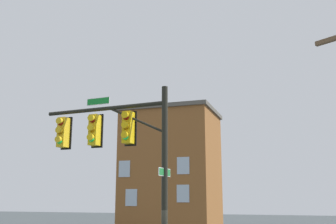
# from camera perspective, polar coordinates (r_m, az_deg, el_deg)

# --- Properties ---
(signal_pole_assembly) EXTENTS (4.91, 0.99, 6.54)m
(signal_pole_assembly) POSITION_cam_1_polar(r_m,az_deg,el_deg) (13.64, -7.78, -4.72)
(signal_pole_assembly) COLOR black
(signal_pole_assembly) RESTS_ON ground_plane
(brick_building) EXTENTS (7.10, 6.18, 9.72)m
(brick_building) POSITION_cam_1_polar(r_m,az_deg,el_deg) (31.06, 0.57, -8.72)
(brick_building) COLOR brown
(brick_building) RESTS_ON ground_plane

